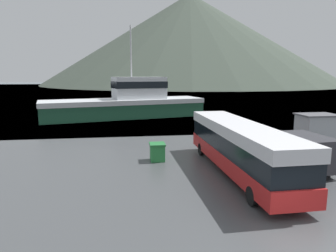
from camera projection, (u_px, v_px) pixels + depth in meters
water_surface at (138, 87)px, 146.88m from camera, size 240.00×240.00×0.00m
hill_backdrop at (190, 40)px, 191.94m from camera, size 183.05×183.05×56.37m
tour_bus at (239, 145)px, 17.97m from camera, size 2.68×12.71×3.06m
delivery_van at (300, 151)px, 18.76m from camera, size 2.46×5.35×2.29m
fishing_boat at (127, 102)px, 42.23m from camera, size 23.15×10.88×12.61m
storage_bin at (157, 152)px, 20.84m from camera, size 1.07×1.18×1.23m
dock_kiosk at (317, 129)px, 25.79m from camera, size 3.19×2.45×2.61m
mooring_bollard at (253, 132)px, 28.77m from camera, size 0.37×0.37×0.83m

